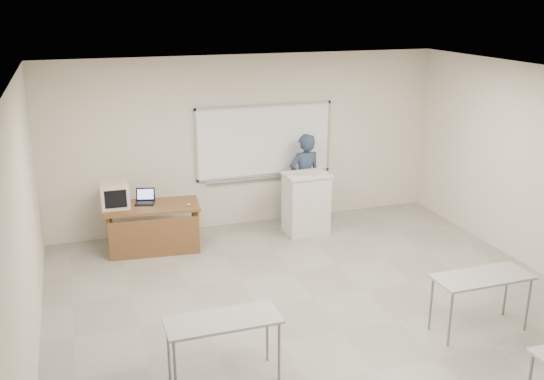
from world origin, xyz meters
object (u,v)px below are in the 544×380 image
object	(u,v)px
instructor_desk	(154,219)
laptop	(144,200)
podium	(306,203)
keyboard	(301,176)
crt_monitor	(115,195)
mouse	(189,204)
whiteboard	(264,142)
presenter	(305,179)

from	to	relation	value
instructor_desk	laptop	distance (m)	0.38
podium	laptop	bearing A→B (deg)	172.53
podium	keyboard	xyz separation A→B (m)	(-0.15, -0.12, 0.54)
crt_monitor	instructor_desk	bearing A→B (deg)	-21.38
podium	mouse	xyz separation A→B (m)	(-2.05, -0.10, 0.23)
whiteboard	laptop	distance (m)	2.36
laptop	instructor_desk	bearing A→B (deg)	-55.14
podium	mouse	world-z (taller)	podium
crt_monitor	laptop	xyz separation A→B (m)	(0.45, 0.03, -0.14)
crt_monitor	presenter	distance (m)	3.31
whiteboard	crt_monitor	bearing A→B (deg)	-168.43
whiteboard	instructor_desk	world-z (taller)	whiteboard
instructor_desk	presenter	size ratio (longest dim) A/B	0.89
whiteboard	presenter	size ratio (longest dim) A/B	1.51
podium	crt_monitor	world-z (taller)	crt_monitor
keyboard	presenter	size ratio (longest dim) A/B	0.29
podium	keyboard	world-z (taller)	keyboard
mouse	podium	bearing A→B (deg)	11.17
podium	crt_monitor	bearing A→B (deg)	173.80
podium	laptop	size ratio (longest dim) A/B	3.52
instructor_desk	laptop	bearing A→B (deg)	116.22
whiteboard	crt_monitor	world-z (taller)	whiteboard
keyboard	presenter	xyz separation A→B (m)	(0.30, 0.57, -0.25)
laptop	whiteboard	bearing A→B (deg)	27.36
whiteboard	laptop	world-z (taller)	whiteboard
whiteboard	podium	xyz separation A→B (m)	(0.50, -0.77, -0.95)
instructor_desk	crt_monitor	bearing A→B (deg)	162.22
keyboard	mouse	bearing A→B (deg)	-164.50
presenter	whiteboard	bearing A→B (deg)	-32.42
instructor_desk	podium	size ratio (longest dim) A/B	1.39
podium	presenter	size ratio (longest dim) A/B	0.64
podium	crt_monitor	xyz separation A→B (m)	(-3.15, 0.23, 0.41)
instructor_desk	mouse	size ratio (longest dim) A/B	17.00
crt_monitor	keyboard	xyz separation A→B (m)	(3.00, -0.35, 0.13)
keyboard	presenter	bearing A→B (deg)	78.73
podium	presenter	world-z (taller)	presenter
mouse	presenter	world-z (taller)	presenter
whiteboard	podium	size ratio (longest dim) A/B	2.34
whiteboard	instructor_desk	bearing A→B (deg)	-159.63
crt_monitor	whiteboard	bearing A→B (deg)	13.52
keyboard	presenter	distance (m)	0.69
laptop	keyboard	world-z (taller)	keyboard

